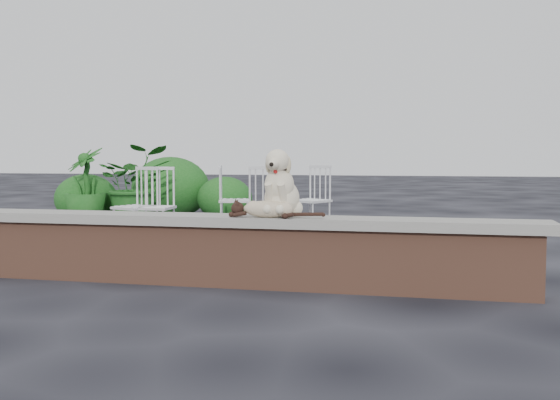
% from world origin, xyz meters
% --- Properties ---
extents(ground, '(60.00, 60.00, 0.00)m').
position_xyz_m(ground, '(0.00, 0.00, 0.00)').
color(ground, black).
rests_on(ground, ground).
extents(brick_wall, '(6.00, 0.30, 0.50)m').
position_xyz_m(brick_wall, '(0.00, 0.00, 0.25)').
color(brick_wall, brown).
rests_on(brick_wall, ground).
extents(capstone, '(6.20, 0.40, 0.08)m').
position_xyz_m(capstone, '(0.00, 0.00, 0.54)').
color(capstone, slate).
rests_on(capstone, brick_wall).
extents(dog, '(0.41, 0.51, 0.55)m').
position_xyz_m(dog, '(1.01, 0.05, 0.86)').
color(dog, beige).
rests_on(dog, capstone).
extents(cat, '(0.92, 0.30, 0.15)m').
position_xyz_m(cat, '(0.93, -0.10, 0.66)').
color(cat, tan).
rests_on(cat, capstone).
extents(chair_e, '(0.69, 0.69, 0.94)m').
position_xyz_m(chair_e, '(-0.41, 3.41, 0.47)').
color(chair_e, silver).
rests_on(chair_e, ground).
extents(chair_a, '(0.58, 0.58, 0.94)m').
position_xyz_m(chair_a, '(-1.00, 2.04, 0.47)').
color(chair_a, silver).
rests_on(chair_a, ground).
extents(chair_c, '(0.61, 0.61, 0.94)m').
position_xyz_m(chair_c, '(0.18, 2.96, 0.47)').
color(chair_c, silver).
rests_on(chair_c, ground).
extents(chair_b, '(0.73, 0.73, 0.94)m').
position_xyz_m(chair_b, '(-1.23, 2.03, 0.47)').
color(chair_b, silver).
rests_on(chair_b, ground).
extents(chair_d, '(0.77, 0.77, 0.94)m').
position_xyz_m(chair_d, '(0.64, 3.61, 0.47)').
color(chair_d, silver).
rests_on(chair_d, ground).
extents(potted_plant_a, '(1.46, 1.41, 1.24)m').
position_xyz_m(potted_plant_a, '(-2.31, 4.29, 0.62)').
color(potted_plant_a, '#165017').
rests_on(potted_plant_a, ground).
extents(potted_plant_b, '(0.95, 0.95, 1.20)m').
position_xyz_m(potted_plant_b, '(-3.01, 4.00, 0.60)').
color(potted_plant_b, '#165017').
rests_on(potted_plant_b, ground).
extents(shrubbery, '(3.09, 2.32, 1.12)m').
position_xyz_m(shrubbery, '(-2.30, 5.33, 0.44)').
color(shrubbery, '#165017').
rests_on(shrubbery, ground).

